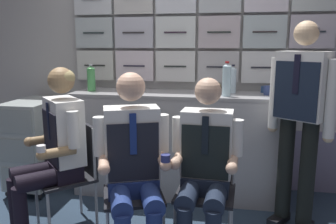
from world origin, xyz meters
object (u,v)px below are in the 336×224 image
crew_member_left (54,144)px  folding_chair_near_trolley (207,176)px  sparkling_bottle_green (233,80)px  coffee_cup_spare (264,89)px  folding_chair_right (132,178)px  folding_chair_left (76,165)px  crew_member_near_trolley (205,163)px  crew_member_right (133,160)px  service_trolley (36,142)px  crew_member_standing (300,111)px

crew_member_left → folding_chair_near_trolley: bearing=3.2°
sparkling_bottle_green → coffee_cup_spare: (0.29, 0.07, -0.09)m
coffee_cup_spare → folding_chair_right: bearing=-131.7°
folding_chair_left → crew_member_near_trolley: (1.03, -0.21, 0.16)m
crew_member_near_trolley → crew_member_right: bearing=-166.2°
service_trolley → folding_chair_near_trolley: service_trolley is taller
crew_member_near_trolley → crew_member_left: bearing=175.1°
service_trolley → sparkling_bottle_green: bearing=6.5°
service_trolley → crew_member_right: crew_member_right is taller
folding_chair_right → crew_member_right: bearing=-68.5°
sparkling_bottle_green → coffee_cup_spare: bearing=13.2°
folding_chair_left → folding_chair_near_trolley: same height
service_trolley → folding_chair_left: bearing=-40.8°
folding_chair_left → crew_member_left: size_ratio=0.65×
folding_chair_left → folding_chair_right: same height
folding_chair_right → coffee_cup_spare: size_ratio=13.32×
folding_chair_near_trolley → crew_member_standing: (0.67, 0.35, 0.43)m
crew_member_standing → service_trolley: bearing=172.3°
crew_member_standing → coffee_cup_spare: size_ratio=25.73×
folding_chair_near_trolley → sparkling_bottle_green: (0.16, 0.90, 0.61)m
folding_chair_right → crew_member_right: crew_member_right is taller
sparkling_bottle_green → folding_chair_right: bearing=-123.6°
service_trolley → folding_chair_right: size_ratio=1.08×
crew_member_near_trolley → folding_chair_right: bearing=176.2°
folding_chair_left → crew_member_left: (-0.11, -0.11, 0.19)m
folding_chair_right → crew_member_standing: size_ratio=0.52×
crew_member_right → crew_member_left: bearing=162.7°
crew_member_right → coffee_cup_spare: size_ratio=20.23×
folding_chair_left → service_trolley: bearing=139.2°
service_trolley → folding_chair_near_trolley: bearing=-21.1°
service_trolley → crew_member_left: 0.99m
folding_chair_left → coffee_cup_spare: size_ratio=13.32×
sparkling_bottle_green → coffee_cup_spare: 0.32m
folding_chair_near_trolley → crew_member_near_trolley: 0.23m
crew_member_left → crew_member_standing: bearing=12.9°
folding_chair_left → crew_member_right: (0.57, -0.32, 0.19)m
crew_member_left → crew_member_right: bearing=-17.3°
crew_member_right → folding_chair_near_trolley: 0.57m
crew_member_near_trolley → coffee_cup_spare: (0.46, 1.13, 0.36)m
folding_chair_near_trolley → sparkling_bottle_green: 1.10m
service_trolley → folding_chair_left: 0.97m
folding_chair_near_trolley → crew_member_near_trolley: bearing=-92.5°
crew_member_standing → coffee_cup_spare: bearing=109.5°
service_trolley → sparkling_bottle_green: size_ratio=3.40×
crew_member_standing → crew_member_right: bearing=-151.1°
crew_member_left → folding_chair_right: (0.62, -0.06, -0.19)m
crew_member_right → sparkling_bottle_green: bearing=62.0°
folding_chair_left → sparkling_bottle_green: 1.59m
crew_member_standing → sparkling_bottle_green: (-0.51, 0.55, 0.17)m
folding_chair_left → crew_member_near_trolley: 1.06m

